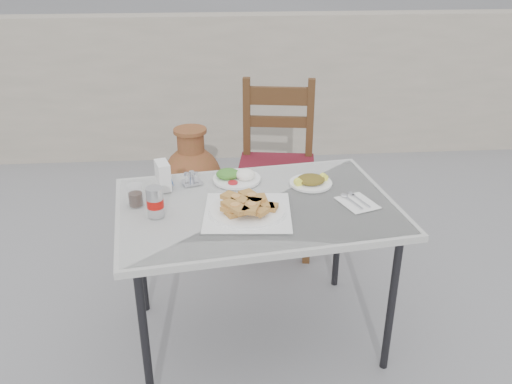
{
  "coord_description": "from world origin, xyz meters",
  "views": [
    {
      "loc": [
        -0.34,
        -2.07,
        1.81
      ],
      "look_at": [
        -0.17,
        0.08,
        0.77
      ],
      "focal_mm": 38.0,
      "sensor_mm": 36.0,
      "label": 1
    }
  ],
  "objects": [
    {
      "name": "cola_glass",
      "position": [
        -0.69,
        0.06,
        0.78
      ],
      "size": [
        0.07,
        0.07,
        0.1
      ],
      "color": "white",
      "rests_on": "cafe_table"
    },
    {
      "name": "soda_can",
      "position": [
        -0.6,
        -0.05,
        0.8
      ],
      "size": [
        0.07,
        0.07,
        0.13
      ],
      "color": "silver",
      "rests_on": "cafe_table"
    },
    {
      "name": "back_wall",
      "position": [
        0.0,
        2.5,
        0.6
      ],
      "size": [
        6.0,
        0.25,
        1.2
      ],
      "primitive_type": "cube",
      "color": "gray",
      "rests_on": "ground"
    },
    {
      "name": "cafe_table",
      "position": [
        -0.17,
        0.03,
        0.68
      ],
      "size": [
        1.31,
        0.97,
        0.73
      ],
      "rotation": [
        0.0,
        0.0,
        0.14
      ],
      "color": "black",
      "rests_on": "ground"
    },
    {
      "name": "salad_chopped_plate",
      "position": [
        0.1,
        0.21,
        0.75
      ],
      "size": [
        0.2,
        0.2,
        0.04
      ],
      "color": "white",
      "rests_on": "cafe_table"
    },
    {
      "name": "napkin_holder",
      "position": [
        -0.59,
        0.22,
        0.8
      ],
      "size": [
        0.09,
        0.12,
        0.13
      ],
      "rotation": [
        0.0,
        0.0,
        0.28
      ],
      "color": "silver",
      "rests_on": "cafe_table"
    },
    {
      "name": "terracotta_urn",
      "position": [
        -0.5,
        1.15,
        0.33
      ],
      "size": [
        0.4,
        0.4,
        0.7
      ],
      "color": "brown",
      "rests_on": "ground"
    },
    {
      "name": "ground",
      "position": [
        0.0,
        0.0,
        0.0
      ],
      "size": [
        80.0,
        80.0,
        0.0
      ],
      "primitive_type": "plane",
      "color": "slate",
      "rests_on": "ground"
    },
    {
      "name": "pide_plate",
      "position": [
        -0.22,
        -0.05,
        0.77
      ],
      "size": [
        0.39,
        0.39,
        0.07
      ],
      "rotation": [
        0.0,
        0.0,
        -0.08
      ],
      "color": "silver",
      "rests_on": "cafe_table"
    },
    {
      "name": "cutlery_napkin",
      "position": [
        0.26,
        0.01,
        0.74
      ],
      "size": [
        0.19,
        0.21,
        0.01
      ],
      "rotation": [
        0.0,
        0.0,
        0.35
      ],
      "color": "silver",
      "rests_on": "cafe_table"
    },
    {
      "name": "chair",
      "position": [
        0.02,
        0.94,
        0.53
      ],
      "size": [
        0.52,
        0.52,
        1.02
      ],
      "rotation": [
        0.0,
        0.0,
        -0.15
      ],
      "color": "#3E2411",
      "rests_on": "ground"
    },
    {
      "name": "condiment_caddy",
      "position": [
        -0.46,
        0.26,
        0.76
      ],
      "size": [
        0.11,
        0.1,
        0.06
      ],
      "rotation": [
        0.0,
        0.0,
        0.35
      ],
      "color": "silver",
      "rests_on": "cafe_table"
    },
    {
      "name": "salad_rice_plate",
      "position": [
        -0.25,
        0.29,
        0.75
      ],
      "size": [
        0.23,
        0.23,
        0.06
      ],
      "color": "white",
      "rests_on": "cafe_table"
    }
  ]
}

